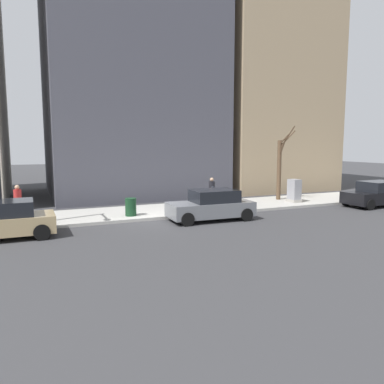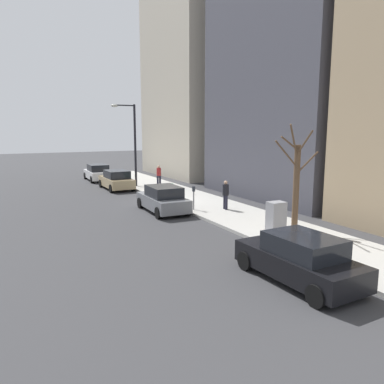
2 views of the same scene
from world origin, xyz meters
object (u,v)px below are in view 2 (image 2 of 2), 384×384
(parked_car_black, at_px, (299,259))
(office_block_center, at_px, (319,55))
(pedestrian_midblock, at_px, (159,174))
(office_tower_right, at_px, (214,48))
(trash_bin, at_px, (169,190))
(parked_car_tan, at_px, (117,180))
(utility_box, at_px, (276,218))
(pedestrian_near_meter, at_px, (226,193))
(streetlamp, at_px, (132,138))
(parked_car_white, at_px, (98,173))
(parked_car_grey, at_px, (163,199))
(bare_tree, at_px, (296,183))
(parking_meter, at_px, (194,195))

(parked_car_black, relative_size, office_block_center, 0.21)
(pedestrian_midblock, bearing_deg, office_tower_right, -159.35)
(trash_bin, xyz_separation_m, pedestrian_midblock, (1.38, 5.20, 0.49))
(parked_car_tan, bearing_deg, utility_box, -81.99)
(pedestrian_near_meter, bearing_deg, parked_car_tan, -154.50)
(streetlamp, bearing_deg, office_block_center, -37.25)
(trash_bin, xyz_separation_m, pedestrian_near_meter, (1.22, -5.19, 0.49))
(parked_car_white, xyz_separation_m, office_tower_right, (12.64, 0.32, 12.27))
(parked_car_grey, bearing_deg, parked_car_black, -89.19)
(parked_car_black, height_order, office_block_center, office_block_center)
(utility_box, distance_m, pedestrian_near_meter, 5.45)
(streetlamp, height_order, bare_tree, streetlamp)
(parked_car_grey, xyz_separation_m, bare_tree, (3.65, -6.78, 1.58))
(utility_box, bearing_deg, pedestrian_near_meter, 81.36)
(parked_car_tan, xyz_separation_m, office_block_center, (12.52, -8.41, 9.18))
(parked_car_grey, bearing_deg, parking_meter, -27.41)
(utility_box, bearing_deg, parked_car_black, -121.64)
(parked_car_tan, height_order, office_block_center, office_block_center)
(utility_box, height_order, pedestrian_near_meter, pedestrian_near_meter)
(utility_box, height_order, pedestrian_midblock, pedestrian_midblock)
(trash_bin, bearing_deg, parked_car_white, 100.11)
(parked_car_black, relative_size, bare_tree, 0.89)
(parked_car_grey, relative_size, office_block_center, 0.21)
(trash_bin, bearing_deg, parked_car_tan, 108.99)
(parked_car_grey, height_order, bare_tree, bare_tree)
(parked_car_white, distance_m, streetlamp, 6.81)
(trash_bin, xyz_separation_m, office_tower_right, (10.57, 11.96, 12.41))
(parked_car_black, bearing_deg, office_tower_right, 62.91)
(parked_car_black, height_order, parked_car_white, same)
(parked_car_tan, xyz_separation_m, parking_meter, (1.54, -10.22, 0.24))
(utility_box, distance_m, office_block_center, 15.75)
(parked_car_white, relative_size, parking_meter, 3.14)
(parked_car_black, height_order, pedestrian_near_meter, pedestrian_near_meter)
(parked_car_black, height_order, parked_car_grey, same)
(parked_car_grey, bearing_deg, office_block_center, 6.21)
(bare_tree, xyz_separation_m, pedestrian_near_meter, (-0.45, 5.17, -1.23))
(bare_tree, distance_m, office_tower_right, 26.30)
(parked_car_grey, distance_m, streetlamp, 10.07)
(parking_meter, height_order, pedestrian_near_meter, pedestrian_near_meter)
(parked_car_black, height_order, parked_car_tan, same)
(parking_meter, bearing_deg, parked_car_black, -99.52)
(parked_car_black, distance_m, parking_meter, 10.48)
(parked_car_grey, relative_size, bare_tree, 0.89)
(parked_car_black, relative_size, parked_car_white, 1.00)
(trash_bin, distance_m, office_tower_right, 20.22)
(parking_meter, xyz_separation_m, pedestrian_near_meter, (1.67, -0.76, 0.11))
(parked_car_black, xyz_separation_m, parked_car_white, (0.11, 26.41, 0.00))
(streetlamp, height_order, office_tower_right, office_tower_right)
(utility_box, xyz_separation_m, office_block_center, (10.12, 7.96, 9.07))
(parked_car_white, bearing_deg, parked_car_black, -88.89)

